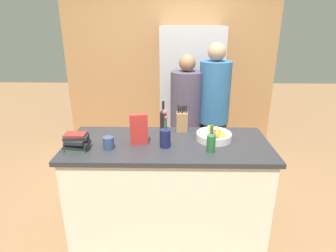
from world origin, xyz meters
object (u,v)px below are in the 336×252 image
fruit_bowl (214,135)px  knife_block (182,121)px  bottle_vinegar (211,141)px  person_in_blue (214,110)px  refrigerator (190,98)px  bottle_oil (163,119)px  flower_vase (165,136)px  book_stack (77,142)px  person_at_sink (186,116)px  cereal_box (139,129)px  coffee_mug (108,143)px

fruit_bowl → knife_block: 0.36m
bottle_vinegar → person_in_blue: person_in_blue is taller
refrigerator → bottle_oil: (-0.33, -1.16, 0.10)m
person_in_blue → flower_vase: bearing=-135.7°
book_stack → person_at_sink: size_ratio=0.13×
refrigerator → person_in_blue: 0.68m
book_stack → person_at_sink: 1.39m
person_at_sink → bottle_vinegar: bearing=-92.5°
flower_vase → refrigerator: bearing=79.1°
bottle_vinegar → person_in_blue: size_ratio=0.13×
fruit_bowl → cereal_box: (-0.66, -0.10, 0.09)m
cereal_box → bottle_oil: bearing=59.9°
person_at_sink → coffee_mug: bearing=-136.1°
refrigerator → book_stack: (-1.03, -1.63, 0.05)m
bottle_oil → person_in_blue: bearing=43.2°
fruit_bowl → knife_block: bearing=142.3°
cereal_box → person_in_blue: person_in_blue is taller
refrigerator → flower_vase: 1.59m
bottle_oil → flower_vase: bearing=-85.9°
refrigerator → book_stack: 1.92m
refrigerator → cereal_box: 1.60m
bottle_oil → bottle_vinegar: size_ratio=1.27×
knife_block → refrigerator: bearing=82.9°
cereal_box → knife_block: bearing=40.1°
flower_vase → bottle_oil: 0.40m
flower_vase → book_stack: flower_vase is taller
coffee_mug → person_at_sink: (0.69, 0.98, -0.09)m
refrigerator → knife_block: 1.20m
fruit_bowl → coffee_mug: fruit_bowl is taller
flower_vase → person_in_blue: person_in_blue is taller
fruit_bowl → bottle_vinegar: 0.26m
refrigerator → coffee_mug: size_ratio=15.86×
book_stack → person_at_sink: (0.95, 1.01, -0.10)m
fruit_bowl → person_at_sink: (-0.22, 0.79, -0.08)m
fruit_bowl → knife_block: knife_block is taller
person_in_blue → book_stack: bearing=-157.7°
knife_block → coffee_mug: knife_block is taller
refrigerator → bottle_vinegar: refrigerator is taller
flower_vase → cereal_box: 0.24m
bottle_vinegar → book_stack: bearing=178.8°
bottle_vinegar → refrigerator: bearing=92.6°
cereal_box → refrigerator: bearing=70.8°
refrigerator → person_at_sink: 0.63m
flower_vase → person_in_blue: 1.06m
fruit_bowl → person_in_blue: person_in_blue is taller
flower_vase → bottle_oil: flower_vase is taller
coffee_mug → flower_vase: bearing=5.3°
refrigerator → fruit_bowl: (0.14, -1.41, 0.03)m
fruit_bowl → bottle_oil: 0.53m
cereal_box → person_in_blue: (0.76, 0.87, -0.09)m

